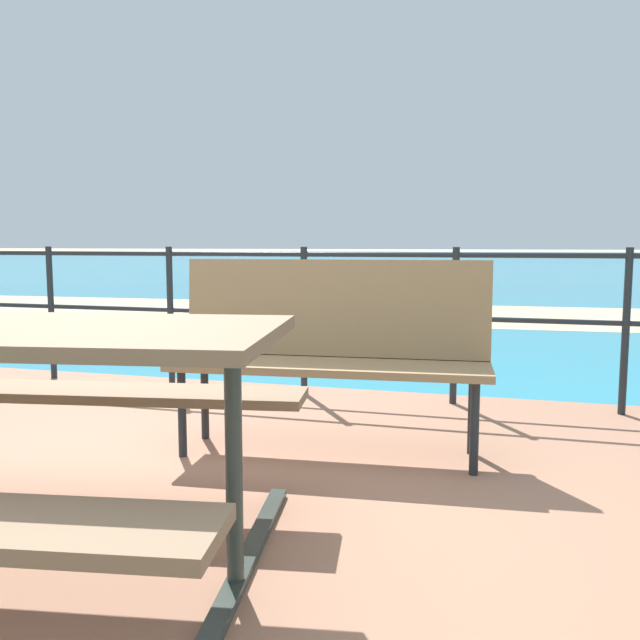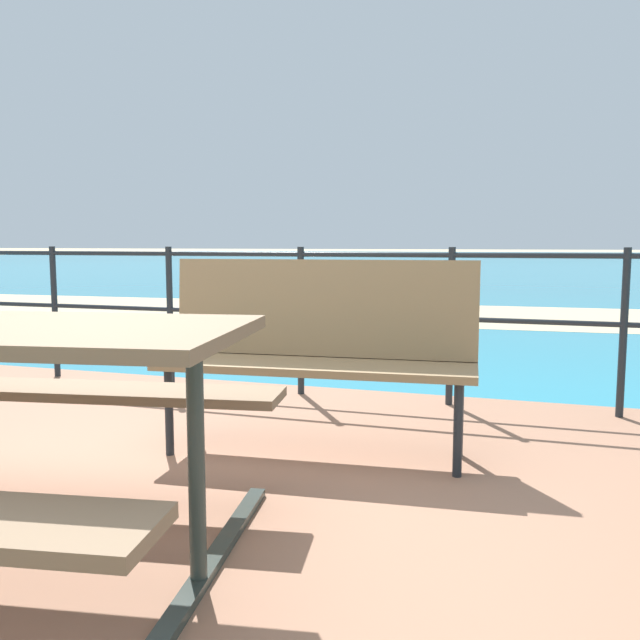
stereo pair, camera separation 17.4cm
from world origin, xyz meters
TOP-DOWN VIEW (x-y plane):
  - ground_plane at (0.00, 0.00)m, footprint 240.00×240.00m
  - patio_paving at (0.00, 0.00)m, footprint 6.40×5.20m
  - sea_water at (0.00, 40.00)m, footprint 90.00×90.00m
  - beach_strip at (0.00, 8.18)m, footprint 54.09×5.62m
  - park_bench at (0.49, 1.23)m, footprint 1.54×0.54m
  - railing_fence at (0.00, 2.36)m, footprint 5.94×0.04m

SIDE VIEW (x-z plane):
  - ground_plane at x=0.00m, z-range 0.00..0.00m
  - sea_water at x=0.00m, z-range 0.00..0.01m
  - beach_strip at x=0.00m, z-range 0.00..0.01m
  - patio_paving at x=0.00m, z-range 0.00..0.06m
  - park_bench at x=0.49m, z-range 0.14..1.07m
  - railing_fence at x=0.00m, z-range 0.18..1.16m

